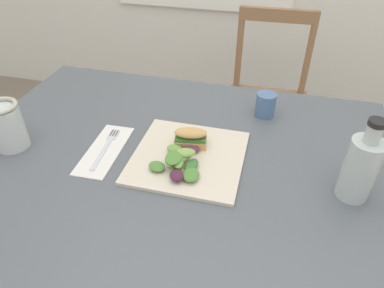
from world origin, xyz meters
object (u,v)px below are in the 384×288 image
Objects in this scene: bottle_cold_brew at (359,171)px; mason_jar_iced_tea at (8,128)px; chair_wooden_far at (266,102)px; dining_table at (174,191)px; fork_on_napkin at (107,145)px; plate_lunch at (188,157)px; cup_extra_side at (266,105)px; sandwich_half_front at (191,137)px.

mason_jar_iced_tea is (-0.91, -0.03, -0.01)m from bottle_cold_brew.
dining_table is at bearing -103.88° from chair_wooden_far.
bottle_cold_brew reaches higher than fork_on_napkin.
plate_lunch is 0.33m from cup_extra_side.
bottle_cold_brew is (0.42, -0.03, 0.07)m from plate_lunch.
bottle_cold_brew is 1.56× the size of mason_jar_iced_tea.
cup_extra_side is (0.42, 0.28, 0.03)m from fork_on_napkin.
bottle_cold_brew is at bearing 2.19° from mason_jar_iced_tea.
fork_on_napkin is (-0.20, 0.00, 0.13)m from dining_table.
chair_wooden_far is 0.68m from cup_extra_side.
sandwich_half_front is 1.27× the size of cup_extra_side.
dining_table is at bearing -127.94° from cup_extra_side.
cup_extra_side is at bearing -89.42° from chair_wooden_far.
mason_jar_iced_tea is at bearing -172.14° from plate_lunch.
fork_on_napkin is at bearing -177.90° from plate_lunch.
fork_on_napkin is (-0.24, -0.01, 0.00)m from plate_lunch.
chair_wooden_far is 1.01m from fork_on_napkin.
mason_jar_iced_tea reaches higher than cup_extra_side.
mason_jar_iced_tea is (-0.26, -0.06, 0.06)m from fork_on_napkin.
plate_lunch reaches higher than fork_on_napkin.
dining_table is 4.09× the size of plate_lunch.
chair_wooden_far is 4.06× the size of bottle_cold_brew.
plate_lunch is 1.39× the size of bottle_cold_brew.
cup_extra_side is (0.19, 0.23, -0.00)m from sandwich_half_front.
sandwich_half_front is 0.52× the size of fork_on_napkin.
chair_wooden_far is 4.68× the size of fork_on_napkin.
dining_table is 12.53× the size of sandwich_half_front.
mason_jar_iced_tea reaches higher than dining_table.
plate_lunch is 0.51m from mason_jar_iced_tea.
bottle_cold_brew is at bearing -2.89° from dining_table.
chair_wooden_far reaches higher than fork_on_napkin.
fork_on_napkin is at bearing -115.22° from chair_wooden_far.
chair_wooden_far reaches higher than dining_table.
bottle_cold_brew is 0.39m from cup_extra_side.
dining_table is 0.92m from chair_wooden_far.
cup_extra_side reaches higher than fork_on_napkin.
chair_wooden_far is 0.90m from sandwich_half_front.
chair_wooden_far is 0.93m from plate_lunch.
plate_lunch is 0.24m from fork_on_napkin.
mason_jar_iced_tea is (-0.67, -0.94, 0.35)m from chair_wooden_far.
cup_extra_side reaches higher than plate_lunch.
dining_table is 15.93× the size of cup_extra_side.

